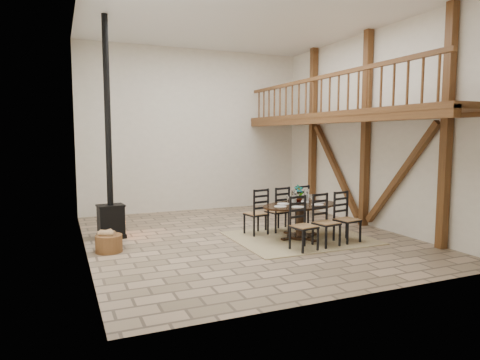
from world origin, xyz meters
name	(u,v)px	position (x,y,z in m)	size (l,w,h in m)	color
ground	(246,237)	(0.00, 0.00, 0.00)	(8.00, 8.00, 0.00)	tan
room_shell	(292,107)	(1.19, 0.00, 3.01)	(7.02, 8.02, 5.01)	white
rug	(300,238)	(1.09, -0.61, 0.01)	(3.00, 2.50, 0.02)	tan
dining_table	(300,221)	(1.09, -0.61, 0.41)	(2.09, 2.40, 1.23)	black
wood_stove	(110,189)	(-2.89, 1.12, 1.14)	(0.64, 0.52, 5.00)	black
log_basket	(109,243)	(-3.07, -0.09, 0.19)	(0.54, 0.54, 0.44)	brown
log_stack	(111,245)	(-3.02, 0.11, 0.10)	(0.32, 0.25, 0.19)	tan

